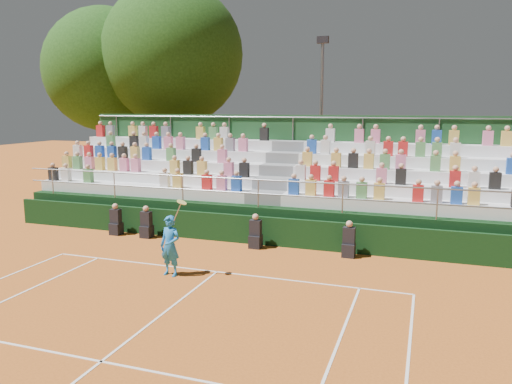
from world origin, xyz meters
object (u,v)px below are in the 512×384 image
(tennis_player, at_px, (170,246))
(tree_west, at_px, (106,70))
(tree_east, at_px, (173,55))
(floodlight_mast, at_px, (321,105))

(tennis_player, relative_size, tree_west, 0.21)
(tree_west, height_order, tree_east, tree_east)
(tennis_player, bearing_deg, tree_west, 130.11)
(tennis_player, xyz_separation_m, tree_west, (-11.79, 14.00, 6.05))
(tennis_player, relative_size, floodlight_mast, 0.27)
(tree_east, distance_m, floodlight_mast, 9.03)
(tree_east, xyz_separation_m, floodlight_mast, (8.58, 0.28, -2.79))
(tree_west, distance_m, tree_east, 4.57)
(tree_east, bearing_deg, floodlight_mast, 1.87)
(tree_west, bearing_deg, floodlight_mast, 1.29)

